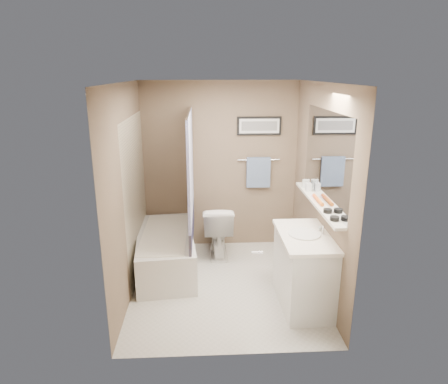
{
  "coord_description": "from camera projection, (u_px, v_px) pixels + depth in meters",
  "views": [
    {
      "loc": [
        -0.24,
        -4.34,
        2.51
      ],
      "look_at": [
        0.0,
        0.15,
        1.15
      ],
      "focal_mm": 32.0,
      "sensor_mm": 36.0,
      "label": 1
    }
  ],
  "objects": [
    {
      "name": "door_handle",
      "position": [
        257.0,
        253.0,
        3.47
      ],
      "size": [
        0.1,
        0.02,
        0.02
      ],
      "primitive_type": "cylinder",
      "rotation": [
        0.0,
        1.57,
        0.0
      ],
      "color": "silver",
      "rests_on": "door"
    },
    {
      "name": "art_frame",
      "position": [
        259.0,
        126.0,
        5.57
      ],
      "size": [
        0.62,
        0.02,
        0.26
      ],
      "primitive_type": "cube",
      "color": "black",
      "rests_on": "wall_back"
    },
    {
      "name": "wall_left",
      "position": [
        129.0,
        193.0,
        4.48
      ],
      "size": [
        0.04,
        2.5,
        2.4
      ],
      "primitive_type": "cube",
      "color": "brown",
      "rests_on": "ground"
    },
    {
      "name": "door",
      "position": [
        296.0,
        254.0,
        3.44
      ],
      "size": [
        0.8,
        0.02,
        2.0
      ],
      "primitive_type": "cube",
      "color": "silver",
      "rests_on": "wall_front"
    },
    {
      "name": "bathtub",
      "position": [
        166.0,
        252.0,
        5.22
      ],
      "size": [
        0.85,
        1.57,
        0.5
      ],
      "primitive_type": "cube",
      "rotation": [
        0.0,
        0.0,
        0.11
      ],
      "color": "silver",
      "rests_on": "ground"
    },
    {
      "name": "ground",
      "position": [
        225.0,
        285.0,
        4.89
      ],
      "size": [
        2.5,
        2.5,
        0.0
      ],
      "primitive_type": "plane",
      "color": "beige",
      "rests_on": "ground"
    },
    {
      "name": "towel_bar",
      "position": [
        258.0,
        160.0,
        5.7
      ],
      "size": [
        0.6,
        0.02,
        0.02
      ],
      "primitive_type": "cylinder",
      "rotation": [
        0.0,
        1.57,
        0.0
      ],
      "color": "silver",
      "rests_on": "wall_back"
    },
    {
      "name": "hair_brush_front",
      "position": [
        320.0,
        202.0,
        4.39
      ],
      "size": [
        0.04,
        0.22,
        0.04
      ],
      "primitive_type": "cylinder",
      "rotation": [
        1.57,
        0.0,
        0.01
      ],
      "color": "orange",
      "rests_on": "shelf"
    },
    {
      "name": "wall_back",
      "position": [
        220.0,
        167.0,
        5.71
      ],
      "size": [
        2.2,
        0.04,
        2.4
      ],
      "primitive_type": "cube",
      "color": "brown",
      "rests_on": "ground"
    },
    {
      "name": "sink_basin",
      "position": [
        304.0,
        234.0,
        4.26
      ],
      "size": [
        0.34,
        0.34,
        0.01
      ],
      "primitive_type": "cylinder",
      "color": "silver",
      "rests_on": "countertop"
    },
    {
      "name": "faucet_knob",
      "position": [
        320.0,
        228.0,
        4.36
      ],
      "size": [
        0.05,
        0.05,
        0.05
      ],
      "primitive_type": "sphere",
      "color": "silver",
      "rests_on": "countertop"
    },
    {
      "name": "countertop",
      "position": [
        305.0,
        236.0,
        4.27
      ],
      "size": [
        0.54,
        0.96,
        0.04
      ],
      "primitive_type": "cube",
      "color": "white",
      "rests_on": "vanity"
    },
    {
      "name": "tub_rim",
      "position": [
        165.0,
        234.0,
        5.14
      ],
      "size": [
        0.56,
        1.36,
        0.02
      ],
      "primitive_type": "cube",
      "color": "white",
      "rests_on": "bathtub"
    },
    {
      "name": "faucet_spout",
      "position": [
        323.0,
        230.0,
        4.26
      ],
      "size": [
        0.02,
        0.02,
        0.1
      ],
      "primitive_type": "cylinder",
      "color": "silver",
      "rests_on": "countertop"
    },
    {
      "name": "art_mat",
      "position": [
        259.0,
        126.0,
        5.56
      ],
      "size": [
        0.56,
        0.0,
        0.2
      ],
      "primitive_type": "cube",
      "color": "white",
      "rests_on": "art_frame"
    },
    {
      "name": "pink_comb",
      "position": [
        314.0,
        197.0,
        4.61
      ],
      "size": [
        0.03,
        0.16,
        0.01
      ],
      "primitive_type": "cube",
      "rotation": [
        0.0,
        0.0,
        -0.02
      ],
      "color": "pink",
      "rests_on": "shelf"
    },
    {
      "name": "curtain_lower",
      "position": [
        192.0,
        227.0,
        5.18
      ],
      "size": [
        0.03,
        1.45,
        0.36
      ],
      "primitive_type": "cube",
      "color": "#2D2A4F",
      "rests_on": "curtain_rod"
    },
    {
      "name": "tile_surround",
      "position": [
        136.0,
        197.0,
        5.02
      ],
      "size": [
        0.02,
        1.55,
        2.0
      ],
      "primitive_type": "cube",
      "color": "#BFB191",
      "rests_on": "wall_left"
    },
    {
      "name": "mirror",
      "position": [
        326.0,
        157.0,
        4.33
      ],
      "size": [
        0.02,
        1.6,
        1.0
      ],
      "primitive_type": "cube",
      "color": "silver",
      "rests_on": "wall_right"
    },
    {
      "name": "glass_jar",
      "position": [
        305.0,
        184.0,
        4.99
      ],
      "size": [
        0.08,
        0.08,
        0.1
      ],
      "primitive_type": "cylinder",
      "color": "silver",
      "rests_on": "shelf"
    },
    {
      "name": "wall_right",
      "position": [
        318.0,
        190.0,
        4.59
      ],
      "size": [
        0.04,
        2.5,
        2.4
      ],
      "primitive_type": "cube",
      "color": "brown",
      "rests_on": "ground"
    },
    {
      "name": "ceiling",
      "position": [
        225.0,
        84.0,
        4.19
      ],
      "size": [
        2.2,
        2.5,
        0.04
      ],
      "primitive_type": "cube",
      "color": "white",
      "rests_on": "wall_back"
    },
    {
      "name": "candle_bowl_far",
      "position": [
        328.0,
        211.0,
        4.11
      ],
      "size": [
        0.09,
        0.09,
        0.04
      ],
      "primitive_type": "cylinder",
      "color": "black",
      "rests_on": "shelf"
    },
    {
      "name": "art_image",
      "position": [
        259.0,
        126.0,
        5.56
      ],
      "size": [
        0.5,
        0.0,
        0.13
      ],
      "primitive_type": "cube",
      "color": "#595959",
      "rests_on": "art_mat"
    },
    {
      "name": "curtain_upper",
      "position": [
        190.0,
        165.0,
        4.94
      ],
      "size": [
        0.03,
        1.45,
        1.28
      ],
      "primitive_type": "cube",
      "color": "white",
      "rests_on": "curtain_rod"
    },
    {
      "name": "towel",
      "position": [
        258.0,
        172.0,
        5.73
      ],
      "size": [
        0.34,
        0.05,
        0.44
      ],
      "primitive_type": "cube",
      "color": "#89A4C7",
      "rests_on": "towel_bar"
    },
    {
      "name": "candle_bowl_near",
      "position": [
        335.0,
        218.0,
        3.89
      ],
      "size": [
        0.09,
        0.09,
        0.04
      ],
      "primitive_type": "cylinder",
      "color": "black",
      "rests_on": "shelf"
    },
    {
      "name": "vanity",
      "position": [
        304.0,
        272.0,
        4.39
      ],
      "size": [
        0.52,
        0.91,
        0.8
      ],
      "primitive_type": "cube",
      "rotation": [
        0.0,
        0.0,
        0.03
      ],
      "color": "white",
      "rests_on": "ground"
    },
    {
      "name": "hair_brush_back",
      "position": [
        316.0,
        198.0,
        4.52
      ],
      "size": [
        0.05,
        0.22,
        0.04
      ],
      "primitive_type": "cylinder",
      "rotation": [
        1.57,
        0.0,
        -0.03
      ],
      "color": "#E15A1F",
      "rests_on": "shelf"
    },
    {
      "name": "wall_front",
      "position": [
        233.0,
        234.0,
        3.36
      ],
      "size": [
        2.2,
        0.04,
        2.4
      ],
      "primitive_type": "cube",
      "color": "brown",
      "rests_on": "ground"
    },
    {
      "name": "toilet",
      "position": [
        218.0,
        230.0,
        5.63
      ],
      "size": [
        0.42,
        0.73,
        0.74
      ],
      "primitive_type": "imported",
      "rotation": [
        0.0,
        0.0,
        3.14
      ],
      "color": "white",
      "rests_on": "ground"
    },
    {
      "name": "shelf",
      "position": [
        317.0,
        203.0,
        4.47
      ],
      "size": [
        0.12,
        1.6,
        0.03
      ],
      "primitive_type": "cube",
      "color": "silver",
      "rests_on": "wall_right"
    },
    {
      "name": "curtain_rod",
      "position": [
        189.0,
        112.0,
        4.75
      ],
      "size": [
        0.02,
        1.55,
        0.02
      ],
      "primitive_type": "cylinder",
      "rotation": [
        1.57,
        0.0,
        0.0
      ],
      "color": "silver",
      "rests_on": "wall_left"
    },
    {
      "name": "soap_bottle",
      "position": [
        309.0,
        185.0,
        4.84
      ],
      "size": [
        0.07,
        0.07,
        0.15
      ],
      "primitive_type": "imported",
      "rotation": [
        0.0,
        0.0,
        0.05
      ],
      "color": "#999999",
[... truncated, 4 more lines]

